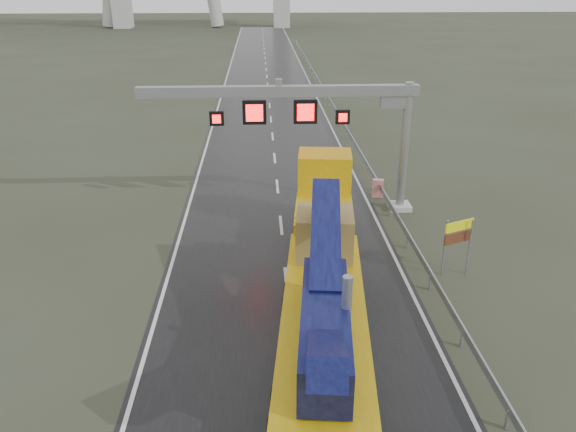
{
  "coord_description": "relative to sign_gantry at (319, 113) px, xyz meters",
  "views": [
    {
      "loc": [
        -1.01,
        -11.44,
        12.38
      ],
      "look_at": [
        0.06,
        9.85,
        3.2
      ],
      "focal_mm": 35.0,
      "sensor_mm": 36.0,
      "label": 1
    }
  ],
  "objects": [
    {
      "name": "road",
      "position": [
        -2.1,
        22.01,
        -5.6
      ],
      "size": [
        11.0,
        200.0,
        0.02
      ],
      "primitive_type": "cube",
      "color": "black",
      "rests_on": "ground"
    },
    {
      "name": "guardrail",
      "position": [
        4.0,
        12.01,
        -4.91
      ],
      "size": [
        0.2,
        140.0,
        1.4
      ],
      "primitive_type": null,
      "color": "gray",
      "rests_on": "ground"
    },
    {
      "name": "sign_gantry",
      "position": [
        0.0,
        0.0,
        0.0
      ],
      "size": [
        14.9,
        1.2,
        7.42
      ],
      "color": "beige",
      "rests_on": "ground"
    },
    {
      "name": "heavy_haul_truck",
      "position": [
        -0.62,
        -9.29,
        -3.74
      ],
      "size": [
        5.16,
        20.81,
        4.84
      ],
      "rotation": [
        0.0,
        0.0,
        -0.11
      ],
      "color": "gold",
      "rests_on": "ground"
    },
    {
      "name": "exit_sign_pair",
      "position": [
        5.44,
        -7.7,
        -3.75
      ],
      "size": [
        1.44,
        0.69,
        2.66
      ],
      "rotation": [
        0.0,
        0.0,
        0.42
      ],
      "color": "gray",
      "rests_on": "ground"
    },
    {
      "name": "striped_barrier",
      "position": [
        3.9,
        1.94,
        -5.06
      ],
      "size": [
        0.71,
        0.47,
        1.11
      ],
      "primitive_type": "cube",
      "rotation": [
        0.0,
        0.0,
        -0.19
      ],
      "color": "red",
      "rests_on": "ground"
    }
  ]
}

